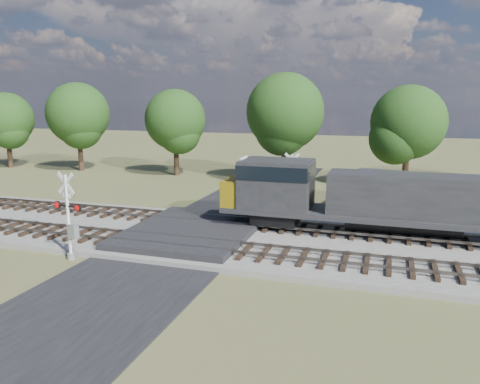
% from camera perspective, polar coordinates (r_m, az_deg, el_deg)
% --- Properties ---
extents(ground, '(160.00, 160.00, 0.00)m').
position_cam_1_polar(ground, '(27.25, -6.21, -5.82)').
color(ground, '#4B552D').
rests_on(ground, ground).
extents(ballast_bed, '(140.00, 10.00, 0.30)m').
position_cam_1_polar(ballast_bed, '(25.52, 15.44, -7.03)').
color(ballast_bed, gray).
rests_on(ballast_bed, ground).
extents(road, '(7.00, 60.00, 0.08)m').
position_cam_1_polar(road, '(27.24, -6.22, -5.74)').
color(road, black).
rests_on(road, ground).
extents(crossing_panel, '(7.00, 9.00, 0.62)m').
position_cam_1_polar(crossing_panel, '(27.60, -5.81, -4.91)').
color(crossing_panel, '#262628').
rests_on(crossing_panel, ground).
extents(track_near, '(140.00, 2.60, 0.33)m').
position_cam_1_polar(track_near, '(24.26, -1.35, -6.92)').
color(track_near, black).
rests_on(track_near, ballast_bed).
extents(track_far, '(140.00, 2.60, 0.33)m').
position_cam_1_polar(track_far, '(28.83, 1.90, -3.94)').
color(track_far, black).
rests_on(track_far, ballast_bed).
extents(crossing_signal_near, '(1.79, 0.47, 4.48)m').
position_cam_1_polar(crossing_signal_near, '(24.84, -20.01, -3.69)').
color(crossing_signal_near, silver).
rests_on(crossing_signal_near, ground).
extents(crossing_signal_far, '(1.74, 0.38, 4.31)m').
position_cam_1_polar(crossing_signal_far, '(33.14, 6.14, 0.47)').
color(crossing_signal_far, silver).
rests_on(crossing_signal_far, ground).
extents(equipment_shed, '(4.70, 4.70, 2.65)m').
position_cam_1_polar(equipment_shed, '(36.06, 16.43, 0.22)').
color(equipment_shed, '#462B1E').
rests_on(equipment_shed, ground).
extents(treeline, '(84.01, 10.20, 10.41)m').
position_cam_1_polar(treeline, '(44.89, 13.59, 8.66)').
color(treeline, black).
rests_on(treeline, ground).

